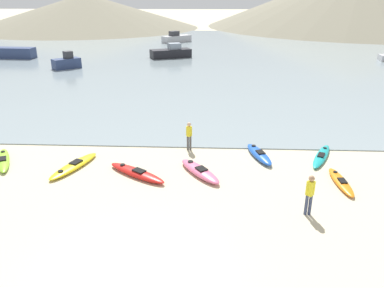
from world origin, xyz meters
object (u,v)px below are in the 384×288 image
object	(u,v)px
kayak_on_sand_3	(321,156)
kayak_on_sand_5	(74,166)
kayak_on_sand_0	(137,173)
moored_boat_0	(67,62)
person_near_waterline	(189,134)
kayak_on_sand_4	(3,160)
person_near_foreground	(310,193)
kayak_on_sand_1	(259,154)
kayak_on_sand_2	(200,171)
moored_boat_3	(14,53)
moored_boat_1	(176,38)
moored_boat_2	(171,53)
kayak_on_sand_6	(341,182)

from	to	relation	value
kayak_on_sand_3	kayak_on_sand_5	bearing A→B (deg)	-171.90
kayak_on_sand_0	kayak_on_sand_5	xyz separation A→B (m)	(-3.31, 0.70, -0.03)
kayak_on_sand_3	moored_boat_0	xyz separation A→B (m)	(-22.55, 24.13, 0.61)
kayak_on_sand_0	kayak_on_sand_3	world-z (taller)	kayak_on_sand_0
person_near_waterline	moored_boat_0	size ratio (longest dim) A/B	0.51
kayak_on_sand_4	person_near_foreground	world-z (taller)	person_near_foreground
kayak_on_sand_1	kayak_on_sand_4	size ratio (longest dim) A/B	0.95
kayak_on_sand_2	person_near_foreground	distance (m)	5.58
person_near_foreground	moored_boat_3	world-z (taller)	person_near_foreground
kayak_on_sand_0	kayak_on_sand_5	world-z (taller)	kayak_on_sand_0
kayak_on_sand_0	kayak_on_sand_1	size ratio (longest dim) A/B	1.11
moored_boat_1	kayak_on_sand_2	bearing A→B (deg)	-83.74
kayak_on_sand_0	person_near_waterline	size ratio (longest dim) A/B	2.02
moored_boat_1	moored_boat_2	distance (m)	16.59
kayak_on_sand_1	kayak_on_sand_3	world-z (taller)	kayak_on_sand_1
kayak_on_sand_1	moored_boat_3	world-z (taller)	moored_boat_3
kayak_on_sand_6	moored_boat_0	distance (m)	35.29
kayak_on_sand_1	moored_boat_0	size ratio (longest dim) A/B	0.92
kayak_on_sand_1	kayak_on_sand_5	xyz separation A→B (m)	(-9.47, -1.78, -0.05)
moored_boat_2	kayak_on_sand_3	bearing A→B (deg)	-70.76
kayak_on_sand_0	person_near_foreground	bearing A→B (deg)	-22.29
kayak_on_sand_5	person_near_waterline	size ratio (longest dim) A/B	2.14
person_near_waterline	moored_boat_3	distance (m)	39.19
moored_boat_0	kayak_on_sand_2	bearing A→B (deg)	-58.53
moored_boat_3	kayak_on_sand_3	bearing A→B (deg)	-43.94
kayak_on_sand_2	kayak_on_sand_5	distance (m)	6.36
kayak_on_sand_1	moored_boat_0	distance (m)	30.89
kayak_on_sand_0	kayak_on_sand_3	size ratio (longest dim) A/B	0.99
kayak_on_sand_4	kayak_on_sand_5	xyz separation A→B (m)	(3.88, -0.45, -0.02)
moored_boat_0	kayak_on_sand_0	bearing A→B (deg)	-63.84
kayak_on_sand_0	kayak_on_sand_4	size ratio (longest dim) A/B	1.05
kayak_on_sand_0	moored_boat_3	size ratio (longest dim) A/B	0.61
person_near_foreground	kayak_on_sand_2	bearing A→B (deg)	142.64
kayak_on_sand_1	kayak_on_sand_5	size ratio (longest dim) A/B	0.85
kayak_on_sand_5	kayak_on_sand_4	bearing A→B (deg)	173.45
kayak_on_sand_5	moored_boat_2	bearing A→B (deg)	87.51
kayak_on_sand_5	moored_boat_3	size ratio (longest dim) A/B	0.64
kayak_on_sand_3	moored_boat_1	size ratio (longest dim) A/B	0.65
kayak_on_sand_1	kayak_on_sand_3	size ratio (longest dim) A/B	0.89
kayak_on_sand_1	moored_boat_2	world-z (taller)	moored_boat_2
kayak_on_sand_0	kayak_on_sand_1	bearing A→B (deg)	21.94
kayak_on_sand_5	person_near_foreground	distance (m)	11.40
moored_boat_3	person_near_foreground	bearing A→B (deg)	-50.52
person_near_waterline	moored_boat_1	world-z (taller)	moored_boat_1
kayak_on_sand_6	person_near_waterline	world-z (taller)	person_near_waterline
kayak_on_sand_2	kayak_on_sand_3	size ratio (longest dim) A/B	0.90
kayak_on_sand_2	moored_boat_2	world-z (taller)	moored_boat_2
kayak_on_sand_5	moored_boat_3	distance (m)	38.07
person_near_foreground	moored_boat_2	xyz separation A→B (m)	(-9.25, 37.93, -0.27)
kayak_on_sand_0	moored_boat_3	world-z (taller)	moored_boat_3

